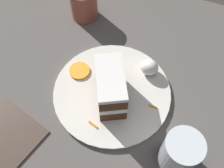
{
  "coord_description": "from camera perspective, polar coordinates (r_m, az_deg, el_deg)",
  "views": [
    {
      "loc": [
        -0.07,
        0.27,
        0.58
      ],
      "look_at": [
        0.04,
        -0.02,
        0.07
      ],
      "focal_mm": 42.0,
      "sensor_mm": 36.0,
      "label": 1
    }
  ],
  "objects": [
    {
      "name": "plate",
      "position": [
        0.63,
        0.0,
        -1.76
      ],
      "size": [
        0.28,
        0.28,
        0.01
      ],
      "primitive_type": "cylinder",
      "color": "silver",
      "rests_on": "dining_table"
    },
    {
      "name": "carrot_shreds_scatter",
      "position": [
        0.62,
        1.22,
        -2.25
      ],
      "size": [
        0.16,
        0.2,
        0.0
      ],
      "color": "orange",
      "rests_on": "plate"
    },
    {
      "name": "orange_garnish",
      "position": [
        0.66,
        -7.11,
        2.9
      ],
      "size": [
        0.05,
        0.05,
        0.01
      ],
      "primitive_type": "cylinder",
      "color": "orange",
      "rests_on": "plate"
    },
    {
      "name": "cream_dollop",
      "position": [
        0.65,
        8.12,
        3.61
      ],
      "size": [
        0.04,
        0.04,
        0.04
      ],
      "primitive_type": "ellipsoid",
      "color": "white",
      "rests_on": "plate"
    },
    {
      "name": "dining_table",
      "position": [
        0.63,
        2.81,
        -4.9
      ],
      "size": [
        1.3,
        0.84,
        0.02
      ],
      "primitive_type": "cube",
      "color": "#56514C",
      "rests_on": "ground"
    },
    {
      "name": "cake_slice",
      "position": [
        0.58,
        -0.19,
        -0.41
      ],
      "size": [
        0.11,
        0.13,
        0.09
      ],
      "rotation": [
        0.0,
        0.0,
        3.62
      ],
      "color": "#4C2D19",
      "rests_on": "plate"
    },
    {
      "name": "drinking_glass",
      "position": [
        0.55,
        14.39,
        -14.49
      ],
      "size": [
        0.07,
        0.07,
        0.1
      ],
      "color": "silver",
      "rests_on": "dining_table"
    },
    {
      "name": "coffee_mug",
      "position": [
        0.77,
        -6.16,
        17.2
      ],
      "size": [
        0.08,
        0.08,
        0.09
      ],
      "color": "#994C3D",
      "rests_on": "dining_table"
    },
    {
      "name": "ground_plane",
      "position": [
        0.65,
        2.77,
        -5.38
      ],
      "size": [
        6.0,
        6.0,
        0.0
      ],
      "primitive_type": "plane",
      "color": "#38332D",
      "rests_on": "ground"
    }
  ]
}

